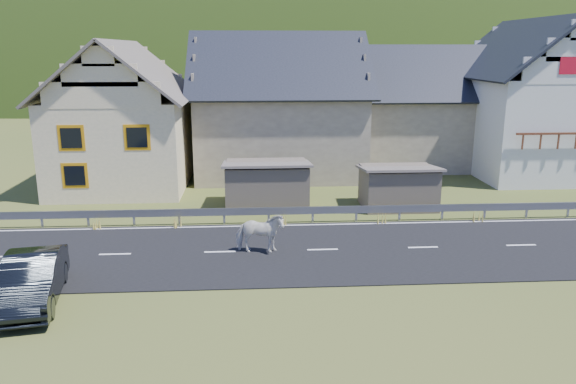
{
  "coord_description": "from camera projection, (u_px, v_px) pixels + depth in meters",
  "views": [
    {
      "loc": [
        -2.68,
        -20.58,
        7.65
      ],
      "look_at": [
        -1.25,
        1.65,
        1.97
      ],
      "focal_mm": 35.0,
      "sensor_mm": 36.0,
      "label": 1
    }
  ],
  "objects": [
    {
      "name": "horse",
      "position": [
        260.0,
        233.0,
        21.43
      ],
      "size": [
        0.99,
        1.93,
        1.58
      ],
      "primitive_type": "imported",
      "rotation": [
        0.0,
        0.0,
        1.49
      ],
      "color": "silver",
      "rests_on": "road"
    },
    {
      "name": "shed_right",
      "position": [
        398.0,
        188.0,
        27.79
      ],
      "size": [
        3.8,
        2.9,
        2.2
      ],
      "primitive_type": "cube",
      "color": "#6D6150",
      "rests_on": "ground"
    },
    {
      "name": "house_cream",
      "position": [
        123.0,
        109.0,
        31.86
      ],
      "size": [
        7.8,
        9.8,
        8.3
      ],
      "color": "#FAE2B1",
      "rests_on": "ground"
    },
    {
      "name": "car",
      "position": [
        32.0,
        280.0,
        17.29
      ],
      "size": [
        2.36,
        4.78,
        1.51
      ],
      "primitive_type": "imported",
      "rotation": [
        0.0,
        0.0,
        0.17
      ],
      "color": "black",
      "rests_on": "ground"
    },
    {
      "name": "road",
      "position": [
        323.0,
        250.0,
        21.95
      ],
      "size": [
        60.0,
        7.0,
        0.04
      ],
      "primitive_type": "cube",
      "color": "black",
      "rests_on": "ground"
    },
    {
      "name": "house_stone_a",
      "position": [
        278.0,
        99.0,
        35.25
      ],
      "size": [
        10.8,
        9.8,
        8.9
      ],
      "color": "tan",
      "rests_on": "ground"
    },
    {
      "name": "lane_markings",
      "position": [
        323.0,
        249.0,
        21.94
      ],
      "size": [
        60.0,
        6.6,
        0.01
      ],
      "primitive_type": "cube",
      "color": "silver",
      "rests_on": "road"
    },
    {
      "name": "house_stone_b",
      "position": [
        425.0,
        101.0,
        37.91
      ],
      "size": [
        9.8,
        8.8,
        8.1
      ],
      "color": "tan",
      "rests_on": "ground"
    },
    {
      "name": "conifer_patch",
      "position": [
        13.0,
        57.0,
        123.45
      ],
      "size": [
        76.0,
        50.0,
        28.0
      ],
      "primitive_type": "ellipsoid",
      "color": "black",
      "rests_on": "ground"
    },
    {
      "name": "guardrail",
      "position": [
        313.0,
        211.0,
        25.38
      ],
      "size": [
        28.1,
        0.09,
        0.75
      ],
      "color": "#93969B",
      "rests_on": "ground"
    },
    {
      "name": "ground",
      "position": [
        323.0,
        251.0,
        21.95
      ],
      "size": [
        160.0,
        160.0,
        0.0
      ],
      "primitive_type": "plane",
      "color": "#3C4C1D",
      "rests_on": "ground"
    },
    {
      "name": "mountain",
      "position": [
        274.0,
        129.0,
        201.27
      ],
      "size": [
        440.0,
        280.0,
        260.0
      ],
      "primitive_type": "ellipsoid",
      "color": "#18350C",
      "rests_on": "ground"
    },
    {
      "name": "shed_left",
      "position": [
        267.0,
        185.0,
        27.85
      ],
      "size": [
        4.3,
        3.3,
        2.4
      ],
      "primitive_type": "cube",
      "color": "#6D6150",
      "rests_on": "ground"
    },
    {
      "name": "house_white",
      "position": [
        534.0,
        92.0,
        35.17
      ],
      "size": [
        8.8,
        10.8,
        9.7
      ],
      "color": "silver",
      "rests_on": "ground"
    }
  ]
}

